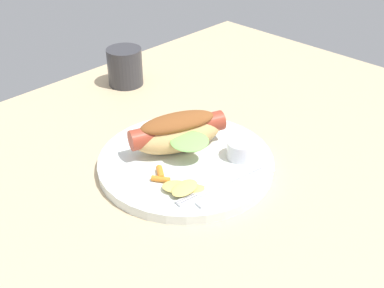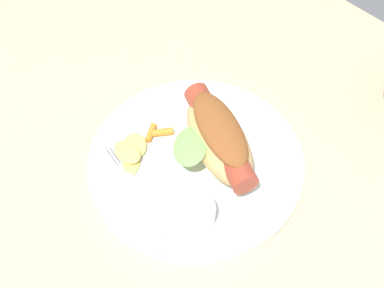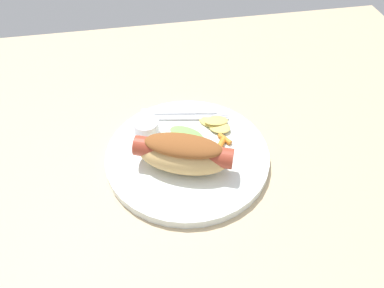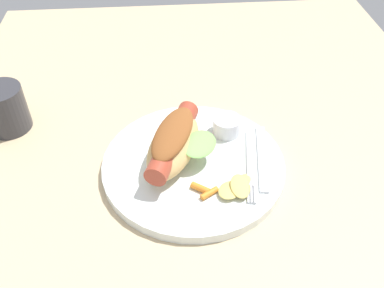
{
  "view_description": "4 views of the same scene",
  "coord_description": "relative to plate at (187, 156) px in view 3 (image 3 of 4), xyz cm",
  "views": [
    {
      "loc": [
        -43.42,
        -41.51,
        44.74
      ],
      "look_at": [
        0.32,
        1.05,
        5.38
      ],
      "focal_mm": 44.9,
      "sensor_mm": 36.0,
      "label": 1
    },
    {
      "loc": [
        27.8,
        -22.94,
        55.77
      ],
      "look_at": [
        1.18,
        2.0,
        6.07
      ],
      "focal_mm": 47.83,
      "sensor_mm": 36.0,
      "label": 2
    },
    {
      "loc": [
        7.93,
        46.25,
        48.8
      ],
      "look_at": [
        0.43,
        4.89,
        5.59
      ],
      "focal_mm": 35.37,
      "sensor_mm": 36.0,
      "label": 3
    },
    {
      "loc": [
        -45.0,
        6.96,
        47.34
      ],
      "look_at": [
        2.19,
        3.06,
        4.02
      ],
      "focal_mm": 39.7,
      "sensor_mm": 36.0,
      "label": 4
    }
  ],
  "objects": [
    {
      "name": "sauce_ramekin",
      "position": [
        6.33,
        -5.96,
        2.22
      ],
      "size": [
        4.53,
        4.53,
        2.84
      ],
      "primitive_type": "cylinder",
      "color": "white",
      "rests_on": "plate"
    },
    {
      "name": "carrot_garnish",
      "position": [
        -6.37,
        -1.0,
        1.27
      ],
      "size": [
        3.3,
        4.03,
        0.99
      ],
      "color": "orange",
      "rests_on": "plate"
    },
    {
      "name": "hot_dog",
      "position": [
        1.13,
        2.86,
        3.99
      ],
      "size": [
        16.08,
        13.22,
        6.12
      ],
      "rotation": [
        0.0,
        0.0,
        2.77
      ],
      "color": "tan",
      "rests_on": "plate"
    },
    {
      "name": "knife",
      "position": [
        -0.18,
        -10.62,
        0.98
      ],
      "size": [
        14.32,
        3.63,
        0.36
      ],
      "primitive_type": "cube",
      "rotation": [
        0.0,
        0.0,
        2.98
      ],
      "color": "silver",
      "rests_on": "plate"
    },
    {
      "name": "ground_plane",
      "position": [
        -0.87,
        -2.95,
        -1.7
      ],
      "size": [
        120.0,
        90.0,
        1.8
      ],
      "primitive_type": "cube",
      "color": "tan"
    },
    {
      "name": "plate",
      "position": [
        0.0,
        0.0,
        0.0
      ],
      "size": [
        27.92,
        27.92,
        1.6
      ],
      "primitive_type": "cylinder",
      "color": "white",
      "rests_on": "ground_plane"
    },
    {
      "name": "fork",
      "position": [
        -1.13,
        -8.63,
        1.0
      ],
      "size": [
        15.34,
        3.73,
        0.4
      ],
      "rotation": [
        0.0,
        0.0,
        2.97
      ],
      "color": "silver",
      "rests_on": "plate"
    },
    {
      "name": "chips_pile",
      "position": [
        -6.11,
        -5.73,
        1.38
      ],
      "size": [
        6.38,
        6.82,
        1.4
      ],
      "color": "#DAC262",
      "rests_on": "plate"
    }
  ]
}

